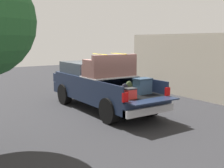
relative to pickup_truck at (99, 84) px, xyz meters
The scene contains 4 objects.
ground_plane 1.02m from the pickup_truck, behind, with size 40.00×40.00×0.00m, color #262628.
pickup_truck is the anchor object (origin of this frame).
building_facade 4.82m from the pickup_truck, 98.26° to the right, with size 8.40×0.36×3.03m, color beige.
trash_can 3.63m from the pickup_truck, 51.87° to the right, with size 0.60×0.60×0.98m.
Camera 1 is at (-9.28, 5.83, 2.73)m, focal length 45.23 mm.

